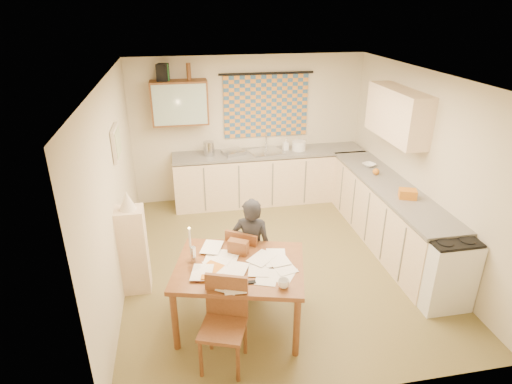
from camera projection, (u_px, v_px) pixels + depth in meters
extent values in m
cube|color=brown|center=(276.00, 261.00, 5.94)|extent=(4.00, 4.50, 0.02)
cube|color=white|center=(281.00, 76.00, 4.90)|extent=(4.00, 4.50, 0.02)
cube|color=beige|center=(249.00, 129.00, 7.45)|extent=(4.00, 0.02, 2.50)
cube|color=beige|center=(344.00, 283.00, 3.39)|extent=(4.00, 0.02, 2.50)
cube|color=beige|center=(114.00, 189.00, 5.09)|extent=(0.02, 4.50, 2.50)
cube|color=beige|center=(423.00, 167.00, 5.76)|extent=(0.02, 4.50, 2.50)
cube|color=#2D577F|center=(266.00, 106.00, 7.30)|extent=(1.45, 0.03, 1.05)
cylinder|color=black|center=(267.00, 73.00, 7.05)|extent=(1.60, 0.04, 0.04)
cube|color=#593318|center=(180.00, 103.00, 6.87)|extent=(0.90, 0.34, 0.70)
cube|color=#99B2A5|center=(180.00, 105.00, 6.72)|extent=(0.84, 0.02, 0.64)
cube|color=beige|center=(398.00, 114.00, 5.97)|extent=(0.34, 1.30, 0.70)
cube|color=beige|center=(116.00, 143.00, 5.27)|extent=(0.04, 0.50, 0.40)
cube|color=beige|center=(118.00, 143.00, 5.27)|extent=(0.01, 0.42, 0.32)
cube|color=beige|center=(269.00, 178.00, 7.56)|extent=(3.30, 0.60, 0.86)
cube|color=#5F5D5A|center=(269.00, 153.00, 7.36)|extent=(3.30, 0.62, 0.04)
cube|color=beige|center=(387.00, 215.00, 6.25)|extent=(0.60, 2.95, 0.86)
cube|color=#5F5D5A|center=(391.00, 186.00, 6.05)|extent=(0.62, 2.95, 0.04)
cube|color=white|center=(442.00, 270.00, 4.98)|extent=(0.57, 0.57, 0.86)
cube|color=black|center=(449.00, 237.00, 4.80)|extent=(0.55, 0.55, 0.03)
cube|color=silver|center=(266.00, 154.00, 7.36)|extent=(0.64, 0.56, 0.10)
cylinder|color=silver|center=(266.00, 141.00, 7.46)|extent=(0.04, 0.04, 0.28)
cube|color=silver|center=(233.00, 152.00, 7.24)|extent=(0.43, 0.40, 0.06)
cylinder|color=silver|center=(209.00, 149.00, 7.13)|extent=(0.22, 0.22, 0.24)
cylinder|color=white|center=(299.00, 146.00, 7.41)|extent=(0.25, 0.25, 0.16)
imported|color=white|center=(285.00, 144.00, 7.41)|extent=(0.11, 0.11, 0.20)
imported|color=white|center=(369.00, 165.00, 6.70)|extent=(0.32, 0.32, 0.05)
cube|color=#C76F1A|center=(408.00, 194.00, 5.61)|extent=(0.26, 0.23, 0.12)
sphere|color=#C76F1A|center=(376.00, 172.00, 6.37)|extent=(0.10, 0.10, 0.10)
cube|color=black|center=(163.00, 72.00, 6.63)|extent=(0.21, 0.23, 0.26)
cylinder|color=#195926|center=(167.00, 72.00, 6.64)|extent=(0.08, 0.08, 0.26)
cylinder|color=#593318|center=(189.00, 72.00, 6.70)|extent=(0.07, 0.07, 0.26)
cube|color=brown|center=(239.00, 267.00, 4.52)|extent=(1.56, 1.33, 0.05)
cube|color=brown|center=(248.00, 259.00, 5.20)|extent=(0.55, 0.55, 0.04)
cube|color=brown|center=(241.00, 250.00, 4.95)|extent=(0.35, 0.25, 0.44)
cube|color=brown|center=(223.00, 329.00, 4.07)|extent=(0.54, 0.54, 0.04)
cube|color=brown|center=(227.00, 295.00, 4.14)|extent=(0.41, 0.18, 0.46)
imported|color=black|center=(252.00, 248.00, 5.04)|extent=(0.65, 0.59, 1.27)
cube|color=beige|center=(134.00, 250.00, 5.15)|extent=(0.32, 0.30, 1.10)
cone|color=beige|center=(127.00, 201.00, 4.88)|extent=(0.20, 0.20, 0.22)
cube|color=brown|center=(238.00, 247.00, 4.69)|extent=(0.24, 0.19, 0.16)
imported|color=white|center=(284.00, 284.00, 4.14)|extent=(0.12, 0.12, 0.09)
imported|color=maroon|center=(194.00, 275.00, 4.33)|extent=(0.26, 0.30, 0.02)
imported|color=#C76F1A|center=(203.00, 267.00, 4.47)|extent=(0.46, 0.46, 0.02)
cube|color=#C76F1A|center=(207.00, 278.00, 4.26)|extent=(0.13, 0.10, 0.04)
cube|color=black|center=(249.00, 282.00, 4.22)|extent=(0.13, 0.05, 0.02)
cylinder|color=silver|center=(193.00, 255.00, 4.53)|extent=(0.06, 0.06, 0.18)
cylinder|color=white|center=(190.00, 237.00, 4.47)|extent=(0.03, 0.03, 0.22)
sphere|color=#FFCC66|center=(189.00, 228.00, 4.39)|extent=(0.02, 0.02, 0.02)
cube|color=white|center=(284.00, 274.00, 4.36)|extent=(0.34, 0.36, 0.00)
cube|color=white|center=(276.00, 256.00, 4.67)|extent=(0.26, 0.33, 0.00)
cube|color=white|center=(267.00, 277.00, 4.31)|extent=(0.30, 0.35, 0.00)
cube|color=white|center=(215.00, 257.00, 4.65)|extent=(0.29, 0.35, 0.00)
cube|color=white|center=(283.00, 266.00, 4.47)|extent=(0.27, 0.34, 0.00)
cube|color=white|center=(228.00, 258.00, 4.63)|extent=(0.31, 0.35, 0.00)
cube|color=white|center=(259.00, 268.00, 4.44)|extent=(0.27, 0.34, 0.00)
cube|color=white|center=(226.00, 279.00, 4.26)|extent=(0.24, 0.31, 0.00)
cube|color=white|center=(221.00, 260.00, 4.58)|extent=(0.34, 0.36, 0.00)
cube|color=white|center=(272.00, 259.00, 4.59)|extent=(0.25, 0.32, 0.00)
cube|color=white|center=(216.00, 266.00, 4.46)|extent=(0.29, 0.35, 0.00)
cube|color=white|center=(278.00, 258.00, 4.59)|extent=(0.25, 0.32, 0.00)
cube|color=white|center=(231.00, 284.00, 4.18)|extent=(0.34, 0.36, 0.00)
cube|color=white|center=(262.00, 258.00, 4.60)|extent=(0.36, 0.36, 0.00)
cube|color=white|center=(236.00, 270.00, 4.39)|extent=(0.32, 0.36, 0.00)
cube|color=white|center=(234.00, 285.00, 4.16)|extent=(0.22, 0.30, 0.00)
cube|color=white|center=(202.00, 272.00, 4.35)|extent=(0.27, 0.34, 0.00)
cube|color=white|center=(212.00, 247.00, 4.79)|extent=(0.30, 0.35, 0.00)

